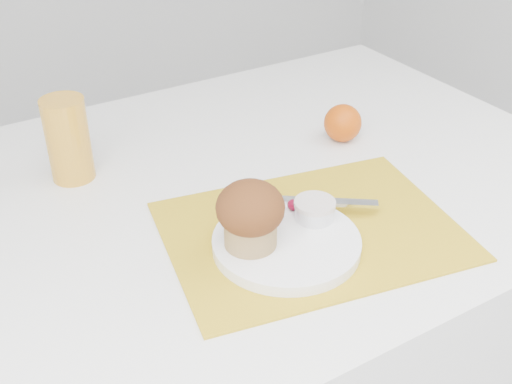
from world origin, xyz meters
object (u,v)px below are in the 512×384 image
orange (343,123)px  table (229,354)px  plate (286,243)px  muffin (250,214)px  juice_glass (68,140)px

orange → table: bearing=-173.2°
table → orange: (0.26, 0.03, 0.41)m
table → orange: bearing=6.8°
plate → orange: bearing=39.7°
plate → orange: 0.34m
orange → plate: bearing=-140.3°
plate → muffin: size_ratio=2.17×
plate → juice_glass: juice_glass is taller
muffin → table: bearing=72.8°
table → plate: size_ratio=5.94×
orange → muffin: muffin is taller
table → plate: bearing=-91.6°
table → muffin: (-0.05, -0.17, 0.44)m
juice_glass → table: bearing=-38.2°
plate → muffin: muffin is taller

